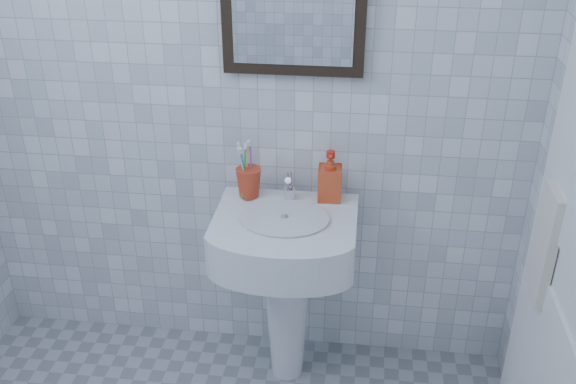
# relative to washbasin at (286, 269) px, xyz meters

# --- Properties ---
(wall_back) EXTENTS (2.20, 0.02, 2.50)m
(wall_back) POSITION_rel_washbasin_xyz_m (-0.20, 0.22, 0.72)
(wall_back) COLOR white
(wall_back) RESTS_ON ground
(washbasin) EXTENTS (0.52, 0.38, 0.79)m
(washbasin) POSITION_rel_washbasin_xyz_m (0.00, 0.00, 0.00)
(washbasin) COLOR white
(washbasin) RESTS_ON ground
(faucet) EXTENTS (0.05, 0.10, 0.11)m
(faucet) POSITION_rel_washbasin_xyz_m (-0.00, 0.09, 0.30)
(faucet) COLOR silver
(faucet) RESTS_ON washbasin
(toothbrush_cup) EXTENTS (0.12, 0.12, 0.11)m
(toothbrush_cup) POSITION_rel_washbasin_xyz_m (-0.15, 0.10, 0.31)
(toothbrush_cup) COLOR #BE371D
(toothbrush_cup) RESTS_ON washbasin
(soap_dispenser) EXTENTS (0.09, 0.09, 0.19)m
(soap_dispenser) POSITION_rel_washbasin_xyz_m (0.15, 0.12, 0.35)
(soap_dispenser) COLOR red
(soap_dispenser) RESTS_ON washbasin
(towel_ring) EXTENTS (0.01, 0.18, 0.18)m
(towel_ring) POSITION_rel_washbasin_xyz_m (0.86, -0.25, 0.52)
(towel_ring) COLOR silver
(towel_ring) RESTS_ON wall_right
(hand_towel) EXTENTS (0.03, 0.16, 0.38)m
(hand_towel) POSITION_rel_washbasin_xyz_m (0.84, -0.25, 0.34)
(hand_towel) COLOR white
(hand_towel) RESTS_ON towel_ring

